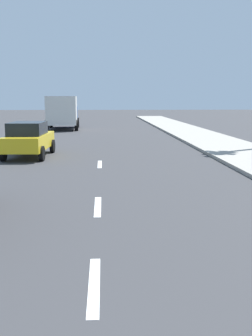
{
  "coord_description": "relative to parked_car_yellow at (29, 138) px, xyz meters",
  "views": [
    {
      "loc": [
        0.15,
        4.96,
        2.58
      ],
      "look_at": [
        0.64,
        13.34,
        1.1
      ],
      "focal_mm": 41.89,
      "sensor_mm": 36.0,
      "label": 1
    }
  ],
  "objects": [
    {
      "name": "lane_stripe_3",
      "position": [
        3.19,
        -12.61,
        -0.83
      ],
      "size": [
        0.16,
        1.8,
        0.01
      ],
      "primitive_type": "cube",
      "color": "white",
      "rests_on": "ground"
    },
    {
      "name": "delivery_truck",
      "position": [
        -0.11,
        16.38,
        0.67
      ],
      "size": [
        2.87,
        6.33,
        2.8
      ],
      "rotation": [
        0.0,
        0.0,
        0.04
      ],
      "color": "#23478C",
      "rests_on": "ground"
    },
    {
      "name": "sidewalk_strip",
      "position": [
        9.98,
        -0.73,
        -0.76
      ],
      "size": [
        3.6,
        80.0,
        0.14
      ],
      "primitive_type": "cube",
      "color": "#9E998E",
      "rests_on": "ground"
    },
    {
      "name": "ground_plane",
      "position": [
        3.19,
        -2.73,
        -0.83
      ],
      "size": [
        160.0,
        160.0,
        0.0
      ],
      "primitive_type": "plane",
      "color": "#38383A"
    },
    {
      "name": "lane_stripe_4",
      "position": [
        3.19,
        -8.52,
        -0.83
      ],
      "size": [
        0.16,
        1.8,
        0.01
      ],
      "primitive_type": "cube",
      "color": "white",
      "rests_on": "ground"
    },
    {
      "name": "parked_car_yellow",
      "position": [
        0.0,
        0.0,
        0.0
      ],
      "size": [
        1.94,
        3.93,
        1.57
      ],
      "rotation": [
        0.0,
        0.0,
        -0.04
      ],
      "color": "gold",
      "rests_on": "ground"
    },
    {
      "name": "lane_stripe_5",
      "position": [
        3.19,
        -2.26,
        -0.83
      ],
      "size": [
        0.16,
        1.8,
        0.01
      ],
      "primitive_type": "cube",
      "color": "white",
      "rests_on": "ground"
    }
  ]
}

